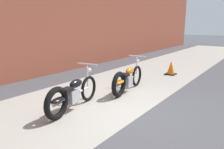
% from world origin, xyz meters
% --- Properties ---
extents(ground_plane, '(80.00, 80.00, 0.00)m').
position_xyz_m(ground_plane, '(0.00, 0.00, 0.00)').
color(ground_plane, '#47474C').
extents(sidewalk_slab, '(36.00, 3.50, 0.01)m').
position_xyz_m(sidewalk_slab, '(0.00, 1.75, 0.00)').
color(sidewalk_slab, '#9E998E').
rests_on(sidewalk_slab, ground).
extents(motorcycle_black, '(1.99, 0.65, 1.03)m').
position_xyz_m(motorcycle_black, '(-0.72, 1.46, 0.40)').
color(motorcycle_black, black).
rests_on(motorcycle_black, ground).
extents(motorcycle_orange, '(2.00, 0.58, 1.03)m').
position_xyz_m(motorcycle_orange, '(1.29, 1.19, 0.40)').
color(motorcycle_orange, black).
rests_on(motorcycle_orange, ground).
extents(traffic_cone, '(0.40, 0.40, 0.55)m').
position_xyz_m(traffic_cone, '(4.36, 1.00, 0.25)').
color(traffic_cone, orange).
rests_on(traffic_cone, ground).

